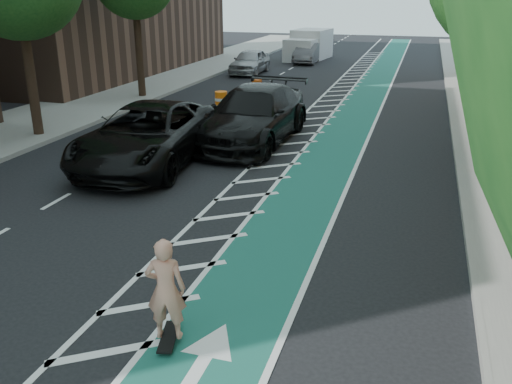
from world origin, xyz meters
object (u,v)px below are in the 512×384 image
at_px(suv_near, 148,135).
at_px(barrel_a, 191,130).
at_px(skateboarder, 166,289).
at_px(suv_far, 253,115).

bearing_deg(suv_near, barrel_a, 81.83).
bearing_deg(barrel_a, suv_near, -94.00).
xyz_separation_m(skateboarder, barrel_a, (-4.50, 11.26, -0.52)).
xyz_separation_m(suv_near, barrel_a, (0.20, 2.86, -0.50)).
xyz_separation_m(suv_far, barrel_a, (-2.20, -0.66, -0.54)).
height_order(suv_near, suv_far, suv_far).
xyz_separation_m(skateboarder, suv_far, (-2.30, 11.92, 0.02)).
bearing_deg(suv_near, skateboarder, -64.94).
distance_m(suv_near, barrel_a, 2.91).
distance_m(suv_far, barrel_a, 2.36).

